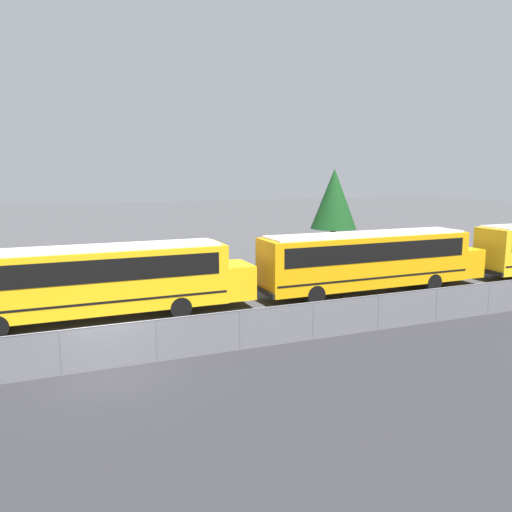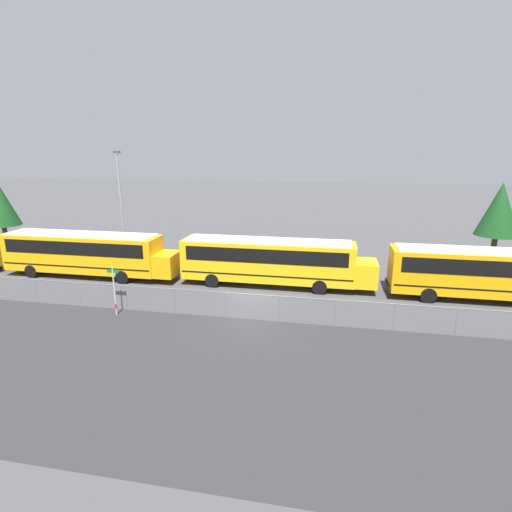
% 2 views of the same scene
% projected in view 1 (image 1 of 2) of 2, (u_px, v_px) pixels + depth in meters
% --- Properties ---
extents(ground_plane, '(200.00, 200.00, 0.00)m').
position_uv_depth(ground_plane, '(111.00, 368.00, 16.85)').
color(ground_plane, '#424244').
extents(road_strip, '(117.69, 12.00, 0.01)m').
position_uv_depth(road_strip, '(143.00, 462.00, 11.38)').
color(road_strip, '#2B2B2D').
rests_on(road_strip, ground_plane).
extents(fence, '(83.76, 0.07, 1.55)m').
position_uv_depth(fence, '(110.00, 346.00, 16.71)').
color(fence, '#9EA0A5').
rests_on(fence, ground_plane).
extents(school_bus_2, '(13.65, 2.48, 3.33)m').
position_uv_depth(school_bus_2, '(97.00, 277.00, 22.07)').
color(school_bus_2, yellow).
rests_on(school_bus_2, ground_plane).
extents(school_bus_3, '(13.65, 2.48, 3.33)m').
position_uv_depth(school_bus_3, '(371.00, 257.00, 27.26)').
color(school_bus_3, orange).
rests_on(school_bus_3, ground_plane).
extents(tree_2, '(3.35, 3.35, 6.87)m').
position_uv_depth(tree_2, '(334.00, 199.00, 36.31)').
color(tree_2, '#51381E').
rests_on(tree_2, ground_plane).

